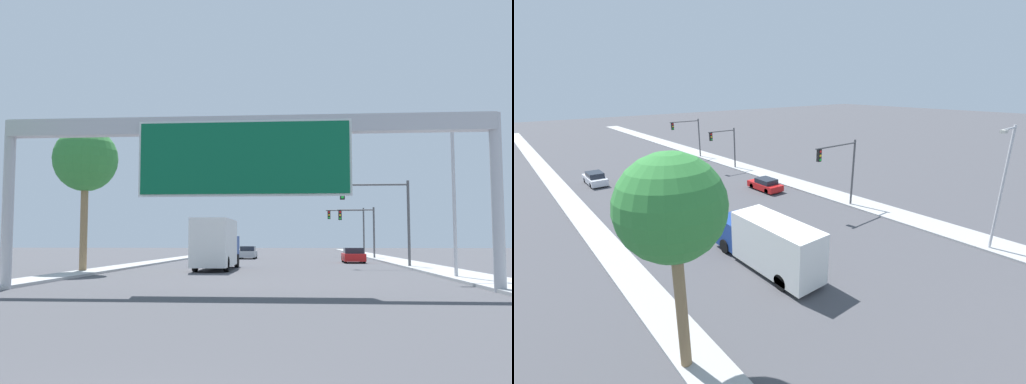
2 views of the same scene
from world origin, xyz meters
TOP-DOWN VIEW (x-y plane):
  - sidewalk_right at (11.25, 60.00)m, footprint 3.00×120.00m
  - median_strip_left at (-10.75, 60.00)m, footprint 2.00×120.00m
  - car_mid_left at (7.00, 47.22)m, footprint 1.87×4.23m
  - car_near_right at (-3.50, 57.79)m, footprint 1.75×4.28m
  - car_far_center at (-7.00, 61.83)m, footprint 1.79×4.58m
  - truck_box_primary at (-3.50, 34.01)m, footprint 2.31×8.90m
  - traffic_light_near_intersection at (8.55, 38.00)m, footprint 5.36×0.32m
  - traffic_light_mid_block at (8.91, 58.00)m, footprint 4.06×0.32m
  - traffic_light_far_intersection at (8.70, 68.00)m, footprint 4.83×0.32m
  - palm_tree_background at (-11.29, 29.90)m, footprint 4.07×4.07m
  - street_lamp_right at (10.08, 25.78)m, footprint 2.33×0.28m

SIDE VIEW (x-z plane):
  - sidewalk_right at x=11.25m, z-range 0.00..0.15m
  - median_strip_left at x=-10.75m, z-range 0.00..0.15m
  - car_mid_left at x=7.00m, z-range -0.03..1.32m
  - car_near_right at x=-3.50m, z-range -0.03..1.34m
  - car_far_center at x=-7.00m, z-range -0.04..1.46m
  - truck_box_primary at x=-3.50m, z-range 0.02..3.45m
  - traffic_light_mid_block at x=8.91m, z-range 0.99..6.62m
  - traffic_light_far_intersection at x=8.70m, z-range 1.10..7.22m
  - traffic_light_near_intersection at x=8.55m, z-range 1.19..7.64m
  - street_lamp_right at x=10.08m, z-range 0.75..9.59m
  - palm_tree_background at x=-11.29m, z-range 2.47..11.65m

